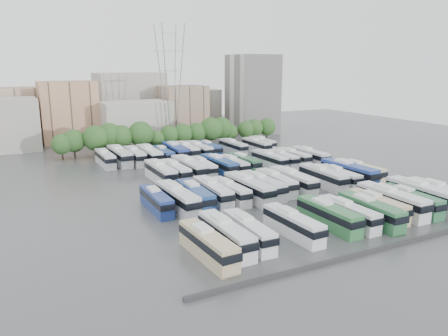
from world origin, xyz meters
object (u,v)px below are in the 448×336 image
bus_r1_s7 (276,182)px  bus_r2_s5 (203,167)px  bus_r3_s3 (149,155)px  bus_r0_s9 (377,206)px  bus_r3_s2 (135,156)px  bus_r1_s12 (349,172)px  bus_r2_s6 (219,165)px  bus_r0_s11 (410,200)px  bus_r1_s6 (262,185)px  bus_r0_s7 (348,213)px  bus_r0_s6 (328,215)px  bus_r1_s1 (177,198)px  bus_r0_s8 (370,211)px  bus_r1_s11 (339,177)px  bus_r3_s12 (257,145)px  bus_r2_s4 (189,168)px  bus_r3_s10 (233,147)px  bus_r0_s4 (293,224)px  bus_r0_s0 (208,244)px  bus_r1_s5 (249,188)px  bus_r3_s1 (120,156)px  bus_r2_s2 (161,172)px  bus_r1_s10 (323,177)px  bus_r3_s0 (105,158)px  bus_r1_s0 (156,200)px  bus_r0_s1 (226,234)px  electricity_pylon (171,80)px  bus_r3_s8 (209,148)px  bus_r3_s13 (262,143)px  bus_r3_s5 (175,152)px  bus_r0_s13 (441,194)px  bus_r2_s11 (283,159)px  bus_r2_s13 (309,156)px  bus_r1_s8 (293,180)px  bus_r2_s10 (270,160)px  bus_r1_s3 (213,192)px  bus_r1_s13 (359,171)px  bus_r2_s7 (233,165)px  apartment_tower (253,94)px  bus_r3_s7 (199,150)px  bus_r2_s12 (293,157)px  bus_r0_s12 (423,195)px  bus_r0_s2 (249,231)px  bus_r2_s8 (244,162)px  bus_r1_s2 (195,196)px  bus_r3_s6 (186,150)px  bus_r1_s4 (230,191)px  bus_r0_s10 (392,200)px

bus_r1_s7 → bus_r2_s5: bearing=113.9°
bus_r1_s7 → bus_r3_s3: bearing=114.4°
bus_r0_s9 → bus_r3_s2: bearing=114.1°
bus_r1_s12 → bus_r2_s6: (-19.82, 18.00, -0.19)m
bus_r0_s11 → bus_r1_s6: 24.58m
bus_r0_s7 → bus_r2_s6: 35.99m
bus_r0_s6 → bus_r1_s1: bearing=133.7°
bus_r0_s8 → bus_r0_s9: (3.01, 1.51, -0.11)m
bus_r1_s11 → bus_r3_s12: size_ratio=1.00×
bus_r2_s4 → bus_r3_s10: (19.98, 17.79, -0.24)m
bus_r0_s4 → bus_r0_s0: bearing=-176.9°
bus_r1_s5 → bus_r3_s1: bus_r3_s1 is taller
bus_r2_s2 → bus_r3_s1: 20.12m
bus_r1_s10 → bus_r3_s10: size_ratio=1.07×
bus_r1_s10 → bus_r3_s0: 49.73m
bus_r1_s5 → bus_r1_s6: (3.25, 0.82, -0.13)m
bus_r3_s3 → bus_r3_s10: 23.35m
bus_r1_s0 → bus_r0_s1: bearing=-79.4°
electricity_pylon → bus_r3_s12: size_ratio=2.96×
bus_r1_s0 → bus_r1_s1: 3.38m
bus_r3_s8 → bus_r3_s13: bus_r3_s8 is taller
bus_r3_s3 → bus_r3_s5: (6.81, 0.73, 0.01)m
bus_r0_s13 → bus_r2_s5: size_ratio=1.14×
bus_r2_s11 → bus_r3_s3: bus_r3_s3 is taller
bus_r0_s7 → bus_r2_s13: 40.15m
bus_r1_s7 → bus_r3_s5: 35.00m
bus_r1_s8 → bus_r2_s10: bearing=70.7°
bus_r3_s10 → bus_r1_s3: bearing=-124.4°
bus_r1_s5 → bus_r1_s7: 6.93m
bus_r3_s3 → bus_r1_s13: bearing=-45.7°
bus_r3_s12 → bus_r2_s7: bearing=-134.3°
bus_r0_s13 → bus_r3_s0: bus_r0_s13 is taller
bus_r1_s13 → bus_r2_s4: (-29.88, 17.94, 0.15)m
bus_r0_s9 → bus_r3_s8: (-3.12, 54.31, -0.04)m
apartment_tower → bus_r2_s13: apartment_tower is taller
bus_r1_s12 → bus_r2_s2: 37.49m
bus_r3_s7 → bus_r2_s12: bearing=-49.6°
bus_r0_s7 → bus_r0_s12: bearing=1.5°
bus_r0_s11 → bus_r3_s3: size_ratio=0.90×
bus_r3_s2 → bus_r1_s6: bearing=-69.6°
bus_r0_s2 → bus_r1_s12: bus_r1_s12 is taller
bus_r1_s0 → bus_r3_s12: size_ratio=0.97×
bus_r2_s8 → bus_r2_s12: 13.26m
bus_r1_s1 → bus_r0_s1: bearing=-91.6°
bus_r0_s0 → bus_r1_s2: size_ratio=0.97×
bus_r2_s5 → bus_r3_s6: (3.61, 18.01, 0.16)m
bus_r1_s11 → bus_r1_s13: size_ratio=0.94×
bus_r1_s4 → bus_r1_s12: (26.66, -0.26, 0.37)m
bus_r0_s10 → bus_r3_s7: bus_r0_s10 is taller
bus_r1_s8 → bus_r2_s13: size_ratio=1.04×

